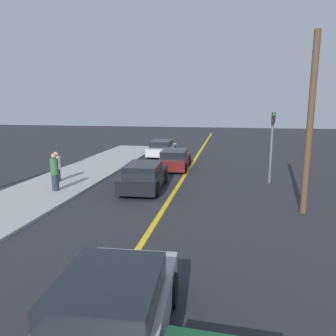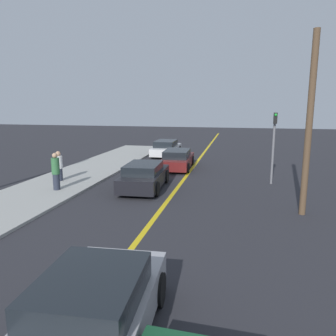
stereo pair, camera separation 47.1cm
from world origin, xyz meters
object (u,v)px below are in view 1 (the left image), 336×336
car_far_distant (144,176)px  traffic_light (272,140)px  car_ahead_center (113,309)px  pedestrian_near_curb (55,172)px  car_oncoming_far (162,148)px  car_parked_left_lot (175,159)px  utility_pole (310,126)px  pedestrian_mid_group (57,167)px

car_far_distant → traffic_light: bearing=17.3°
car_ahead_center → car_far_distant: 10.71m
car_far_distant → pedestrian_near_curb: 4.23m
car_ahead_center → car_oncoming_far: 21.46m
car_ahead_center → car_far_distant: car_ahead_center is taller
traffic_light → car_far_distant: bearing=-159.5°
car_parked_left_lot → utility_pole: size_ratio=0.65×
car_oncoming_far → traffic_light: size_ratio=1.21×
pedestrian_near_curb → car_ahead_center: bearing=-55.7°
car_parked_left_lot → utility_pole: 10.56m
pedestrian_mid_group → utility_pole: size_ratio=0.24×
pedestrian_near_curb → traffic_light: bearing=20.7°
car_oncoming_far → utility_pole: 15.75m
car_ahead_center → traffic_light: (4.08, 12.83, 1.66)m
car_far_distant → traffic_light: 6.90m
car_far_distant → car_parked_left_lot: 5.56m
car_parked_left_lot → car_ahead_center: bearing=-86.5°
car_ahead_center → pedestrian_mid_group: size_ratio=2.45×
car_oncoming_far → pedestrian_near_curb: bearing=-103.1°
pedestrian_near_curb → pedestrian_mid_group: bearing=116.6°
car_oncoming_far → traffic_light: bearing=-48.7°
pedestrian_near_curb → car_parked_left_lot: bearing=57.1°
car_far_distant → car_oncoming_far: size_ratio=0.97×
car_oncoming_far → utility_pole: (8.30, -13.10, 2.76)m
utility_pole → car_parked_left_lot: bearing=128.8°
car_far_distant → pedestrian_near_curb: bearing=-162.2°
car_ahead_center → traffic_light: bearing=69.0°
car_far_distant → traffic_light: (6.27, 2.34, 1.67)m
car_oncoming_far → car_far_distant: bearing=-84.0°
car_ahead_center → utility_pole: size_ratio=0.58×
car_ahead_center → car_parked_left_lot: bearing=92.2°
car_far_distant → utility_pole: bearing=-22.1°
car_parked_left_lot → car_oncoming_far: car_oncoming_far is taller
car_oncoming_far → pedestrian_mid_group: (-3.52, -10.46, 0.30)m
car_parked_left_lot → traffic_light: 6.71m
car_ahead_center → utility_pole: 9.78m
car_parked_left_lot → car_oncoming_far: 5.51m
pedestrian_near_curb → utility_pole: 11.23m
car_parked_left_lot → pedestrian_mid_group: bearing=-137.8°
car_ahead_center → car_far_distant: (-2.19, 10.48, -0.02)m
car_oncoming_far → pedestrian_mid_group: pedestrian_mid_group is taller
utility_pole → pedestrian_near_curb: bearing=175.3°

